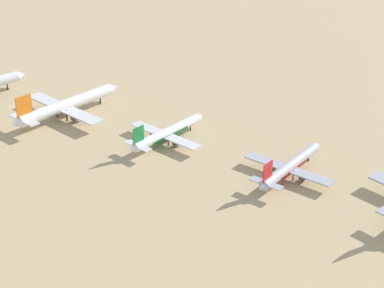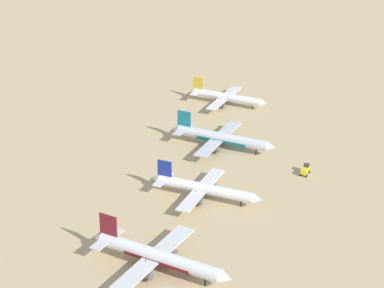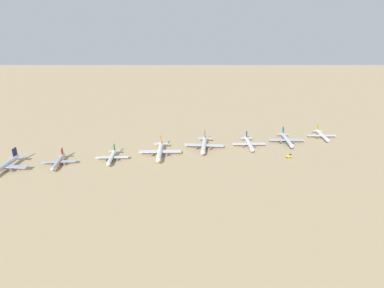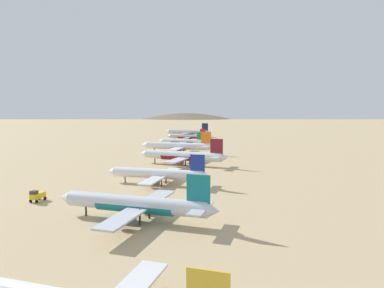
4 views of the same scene
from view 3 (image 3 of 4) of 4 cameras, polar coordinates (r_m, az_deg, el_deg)
ground_plane at (r=329.17m, az=-1.56°, el=-1.56°), size 1985.63×1985.63×0.00m
parked_jet_0 at (r=333.31m, az=-30.63°, el=-3.43°), size 51.41×42.12×14.91m
parked_jet_1 at (r=324.51m, az=-22.78°, el=-2.91°), size 39.47×32.01×11.39m
parked_jet_2 at (r=318.52m, az=-14.15°, el=-2.29°), size 39.46×32.11×11.38m
parked_jet_3 at (r=321.18m, az=-5.77°, el=-1.28°), size 52.22×42.52×15.05m
parked_jet_4 at (r=336.37m, az=2.15°, el=-0.16°), size 50.89×41.72×14.78m
parked_jet_5 at (r=347.09m, az=10.16°, el=0.08°), size 43.93×35.78×12.66m
parked_jet_6 at (r=367.39m, az=16.59°, el=0.74°), size 47.40×38.69×13.68m
parked_jet_7 at (r=397.41m, az=22.23°, el=1.46°), size 40.18×32.79×11.59m
service_truck at (r=330.39m, az=16.94°, el=-2.04°), size 3.18×5.42×3.90m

